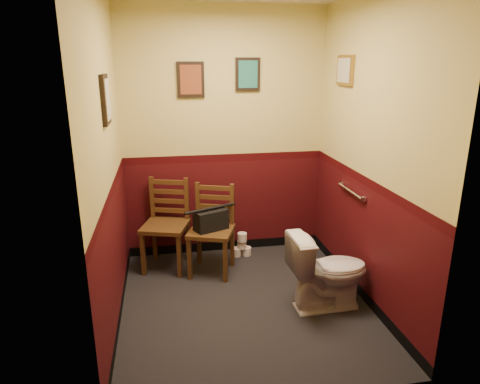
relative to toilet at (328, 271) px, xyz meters
name	(u,v)px	position (x,y,z in m)	size (l,w,h in m)	color
floor	(245,304)	(-0.72, 0.17, -0.35)	(2.20, 2.40, 0.00)	black
wall_back	(225,136)	(-0.72, 1.37, 1.00)	(2.20, 2.70, 0.00)	#3A0A0E
wall_front	(286,207)	(-0.72, -1.03, 1.00)	(2.20, 2.70, 0.00)	#3A0A0E
wall_left	(107,166)	(-1.82, 0.17, 1.00)	(2.40, 2.70, 0.00)	#3A0A0E
wall_right	(370,155)	(0.38, 0.17, 1.00)	(2.40, 2.70, 0.00)	#3A0A0E
grab_bar	(351,191)	(0.35, 0.42, 0.60)	(0.05, 0.56, 0.06)	silver
framed_print_back_a	(191,80)	(-1.07, 1.35, 1.60)	(0.28, 0.04, 0.36)	black
framed_print_back_b	(248,74)	(-0.47, 1.35, 1.65)	(0.26, 0.04, 0.34)	black
framed_print_left	(106,100)	(-1.80, 0.27, 1.50)	(0.04, 0.30, 0.38)	black
framed_print_right	(345,70)	(0.36, 0.77, 1.70)	(0.04, 0.34, 0.28)	olive
toilet	(328,271)	(0.00, 0.00, 0.00)	(0.40, 0.72, 0.70)	white
toilet_brush	(350,289)	(0.29, 0.15, -0.29)	(0.11, 0.11, 0.39)	silver
chair_left	(166,224)	(-1.39, 1.07, 0.13)	(0.56, 0.56, 0.95)	#57381A
chair_right	(212,230)	(-0.93, 0.88, 0.11)	(0.55, 0.55, 0.92)	#57381A
handbag	(211,220)	(-0.95, 0.84, 0.24)	(0.37, 0.29, 0.24)	black
tp_stack	(242,246)	(-0.56, 1.17, -0.23)	(0.22, 0.13, 0.29)	silver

